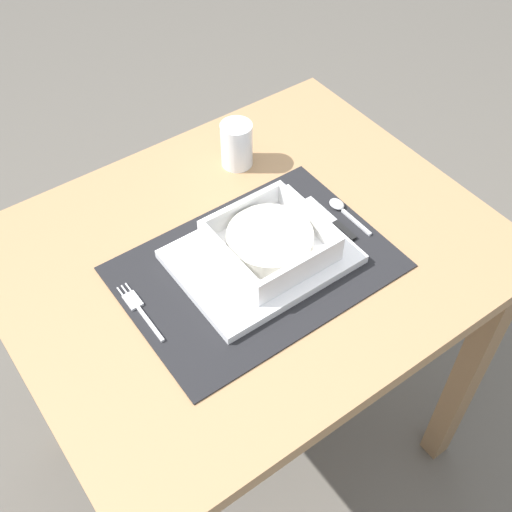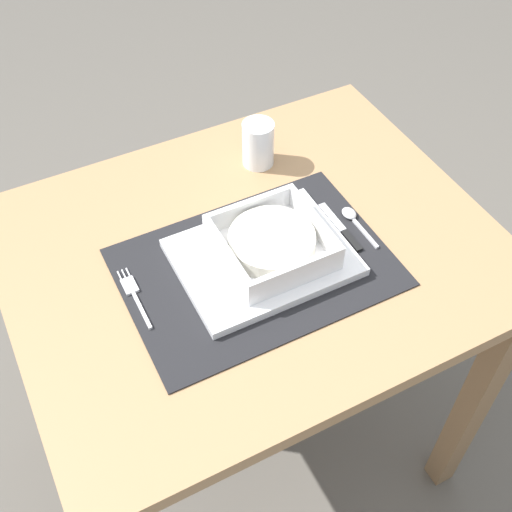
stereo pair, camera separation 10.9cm
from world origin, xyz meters
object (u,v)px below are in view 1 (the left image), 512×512
porridge_bowl (270,242)px  dining_table (249,292)px  spoon (341,208)px  fork (138,308)px  drinking_glass (237,147)px  butter_knife (334,221)px

porridge_bowl → dining_table: bearing=111.6°
porridge_bowl → spoon: porridge_bowl is taller
fork → spoon: 0.42m
porridge_bowl → spoon: bearing=5.2°
porridge_bowl → drinking_glass: drinking_glass is taller
drinking_glass → porridge_bowl: bearing=-112.2°
spoon → drinking_glass: (-0.08, 0.22, 0.03)m
spoon → butter_knife: size_ratio=0.83×
fork → drinking_glass: 0.40m
dining_table → fork: 0.26m
butter_knife → fork: bearing=178.3°
spoon → butter_knife: bearing=-155.5°
dining_table → spoon: spoon is taller
butter_knife → drinking_glass: 0.25m
dining_table → drinking_glass: (0.11, 0.20, 0.17)m
dining_table → fork: (-0.22, -0.01, 0.13)m
porridge_bowl → spoon: size_ratio=1.62×
spoon → drinking_glass: 0.24m
porridge_bowl → fork: porridge_bowl is taller
drinking_glass → fork: bearing=-148.7°
butter_knife → drinking_glass: (-0.05, 0.24, 0.04)m
spoon → porridge_bowl: bearing=-179.0°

